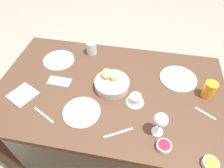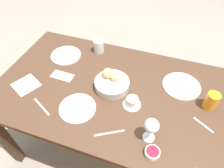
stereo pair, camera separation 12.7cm
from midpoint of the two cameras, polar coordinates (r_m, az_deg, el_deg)
ground_plane at (r=1.91m, az=-2.40°, el=-16.45°), size 10.00×10.00×0.00m
dining_table at (r=1.36m, az=-3.26°, el=-4.03°), size 1.48×0.89×0.75m
bread_basket at (r=1.27m, az=-2.99°, el=0.22°), size 0.22×0.22×0.11m
plate_near_left at (r=1.39m, az=15.94°, el=1.38°), size 0.24×0.24×0.01m
plate_near_right at (r=1.54m, az=-17.25°, el=6.45°), size 0.22×0.22×0.01m
plate_far_center at (r=1.19m, az=-11.73°, el=-8.03°), size 0.22×0.22×0.01m
juice_glass at (r=1.31m, az=23.60°, el=-1.66°), size 0.07×0.07×0.11m
water_tumbler at (r=1.54m, az=-8.28°, el=10.15°), size 0.08×0.08×0.10m
wine_glass at (r=1.02m, az=10.28°, el=-10.49°), size 0.08×0.08×0.16m
coffee_cup at (r=1.19m, az=3.63°, el=-4.65°), size 0.11×0.11×0.06m
jam_bowl_berry at (r=1.07m, az=11.21°, el=-17.21°), size 0.08×0.08×0.03m
jam_bowl_honey at (r=1.09m, az=23.20°, el=-20.41°), size 0.08×0.08×0.03m
fork_silver at (r=1.10m, az=-1.57°, el=-13.97°), size 0.15×0.09×0.00m
knife_silver at (r=1.24m, az=-21.71°, el=-8.43°), size 0.15×0.09×0.00m
spoon_coffee at (r=1.26m, az=22.54°, el=-7.92°), size 0.11×0.07×0.00m
napkin at (r=1.39m, az=-26.57°, el=-2.85°), size 0.20×0.20×0.00m
cell_phone at (r=1.38m, az=-17.38°, el=0.54°), size 0.15×0.08×0.01m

